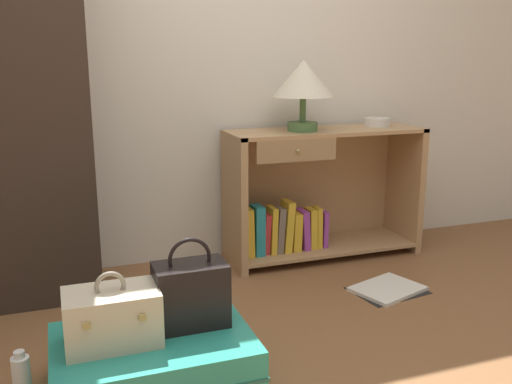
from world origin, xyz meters
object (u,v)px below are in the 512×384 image
(train_case, at_px, (112,317))
(table_lamp, at_px, (303,81))
(suitcase_large, at_px, (154,363))
(open_book_on_floor, at_px, (388,289))
(bottle, at_px, (22,378))
(handbag, at_px, (191,293))
(bookshelf, at_px, (313,196))
(bowl, at_px, (377,122))

(train_case, bearing_deg, table_lamp, 41.55)
(suitcase_large, relative_size, open_book_on_floor, 1.76)
(table_lamp, height_order, bottle, table_lamp)
(bottle, bearing_deg, handbag, -2.74)
(bookshelf, height_order, open_book_on_floor, bookshelf)
(suitcase_large, height_order, open_book_on_floor, suitcase_large)
(open_book_on_floor, bearing_deg, train_case, -161.91)
(bowl, xyz_separation_m, train_case, (-1.71, -1.11, -0.49))
(train_case, bearing_deg, suitcase_large, -2.14)
(bowl, bearing_deg, open_book_on_floor, -114.29)
(bookshelf, relative_size, train_case, 3.60)
(suitcase_large, height_order, bottle, suitcase_large)
(bookshelf, bearing_deg, suitcase_large, -136.34)
(train_case, bearing_deg, handbag, 8.73)
(bookshelf, relative_size, bottle, 6.13)
(bookshelf, height_order, bottle, bookshelf)
(handbag, relative_size, bottle, 1.79)
(bookshelf, distance_m, table_lamp, 0.68)
(train_case, distance_m, open_book_on_floor, 1.52)
(table_lamp, bearing_deg, bowl, 6.51)
(bowl, relative_size, bottle, 0.82)
(bottle, bearing_deg, train_case, -13.18)
(bowl, distance_m, train_case, 2.09)
(table_lamp, bearing_deg, handbag, -131.70)
(bookshelf, height_order, table_lamp, table_lamp)
(suitcase_large, bearing_deg, handbag, 17.72)
(table_lamp, bearing_deg, bookshelf, 23.19)
(table_lamp, distance_m, handbag, 1.52)
(suitcase_large, bearing_deg, train_case, 177.86)
(train_case, distance_m, handbag, 0.29)
(bookshelf, distance_m, suitcase_large, 1.61)
(bowl, bearing_deg, suitcase_large, -144.68)
(bowl, distance_m, handbag, 1.83)
(suitcase_large, height_order, handbag, handbag)
(bookshelf, distance_m, handbag, 1.44)
(bowl, height_order, train_case, bowl)
(suitcase_large, bearing_deg, bottle, 170.07)
(suitcase_large, relative_size, train_case, 2.20)
(bookshelf, distance_m, open_book_on_floor, 0.74)
(train_case, xyz_separation_m, bottle, (-0.31, 0.07, -0.21))
(handbag, relative_size, open_book_on_floor, 0.84)
(table_lamp, relative_size, train_case, 1.22)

